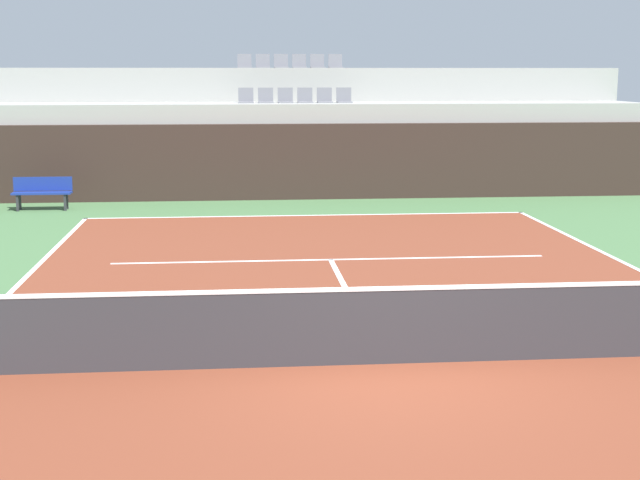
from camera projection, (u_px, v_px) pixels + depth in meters
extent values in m
plane|color=#477042|center=(384.00, 365.00, 11.30)|extent=(80.00, 80.00, 0.00)
cube|color=brown|center=(384.00, 364.00, 11.30)|extent=(11.00, 24.00, 0.01)
cube|color=white|center=(308.00, 215.00, 23.00)|extent=(11.00, 0.10, 0.00)
cube|color=white|center=(331.00, 260.00, 17.57)|extent=(8.26, 0.10, 0.00)
cube|color=white|center=(352.00, 300.00, 14.43)|extent=(0.10, 6.40, 0.00)
cube|color=#33231E|center=(299.00, 162.00, 25.88)|extent=(20.43, 0.30, 2.11)
cube|color=#9E9E99|center=(296.00, 148.00, 27.16)|extent=(20.43, 2.40, 2.65)
cube|color=#9E9E99|center=(291.00, 126.00, 29.42)|extent=(20.43, 2.40, 3.66)
cube|color=slate|center=(246.00, 102.00, 26.78)|extent=(0.44, 0.44, 0.04)
cube|color=slate|center=(246.00, 95.00, 26.94)|extent=(0.44, 0.04, 0.40)
cube|color=slate|center=(266.00, 102.00, 26.84)|extent=(0.44, 0.44, 0.04)
cube|color=slate|center=(266.00, 95.00, 26.99)|extent=(0.44, 0.04, 0.40)
cube|color=slate|center=(286.00, 102.00, 26.89)|extent=(0.44, 0.44, 0.04)
cube|color=slate|center=(285.00, 94.00, 27.05)|extent=(0.44, 0.04, 0.40)
cube|color=slate|center=(305.00, 102.00, 26.94)|extent=(0.44, 0.44, 0.04)
cube|color=slate|center=(305.00, 94.00, 27.10)|extent=(0.44, 0.04, 0.40)
cube|color=slate|center=(325.00, 102.00, 26.99)|extent=(0.44, 0.44, 0.04)
cube|color=slate|center=(324.00, 94.00, 27.15)|extent=(0.44, 0.04, 0.40)
cube|color=slate|center=(345.00, 102.00, 27.04)|extent=(0.44, 0.44, 0.04)
cube|color=slate|center=(344.00, 94.00, 27.20)|extent=(0.44, 0.04, 0.40)
cube|color=slate|center=(245.00, 67.00, 28.95)|extent=(0.44, 0.44, 0.04)
cube|color=slate|center=(244.00, 60.00, 29.11)|extent=(0.44, 0.04, 0.40)
cube|color=slate|center=(263.00, 67.00, 29.01)|extent=(0.44, 0.44, 0.04)
cube|color=slate|center=(263.00, 60.00, 29.16)|extent=(0.44, 0.04, 0.40)
cube|color=slate|center=(281.00, 67.00, 29.06)|extent=(0.44, 0.44, 0.04)
cube|color=slate|center=(281.00, 60.00, 29.22)|extent=(0.44, 0.04, 0.40)
cube|color=slate|center=(299.00, 67.00, 29.11)|extent=(0.44, 0.44, 0.04)
cube|color=slate|center=(299.00, 60.00, 29.27)|extent=(0.44, 0.04, 0.40)
cube|color=slate|center=(318.00, 67.00, 29.16)|extent=(0.44, 0.44, 0.04)
cube|color=slate|center=(317.00, 60.00, 29.32)|extent=(0.44, 0.04, 0.40)
cube|color=slate|center=(336.00, 67.00, 29.21)|extent=(0.44, 0.44, 0.04)
cube|color=slate|center=(335.00, 60.00, 29.37)|extent=(0.44, 0.04, 0.40)
cube|color=#333338|center=(385.00, 327.00, 11.21)|extent=(10.90, 0.02, 0.92)
cube|color=white|center=(385.00, 289.00, 11.13)|extent=(10.90, 0.04, 0.05)
cube|color=navy|center=(42.00, 193.00, 23.86)|extent=(1.50, 0.40, 0.05)
cube|color=navy|center=(43.00, 184.00, 24.00)|extent=(1.50, 0.04, 0.36)
cube|color=#2D2D33|center=(17.00, 203.00, 23.71)|extent=(0.06, 0.06, 0.42)
cube|color=#2D2D33|center=(65.00, 203.00, 23.82)|extent=(0.06, 0.06, 0.42)
cube|color=#2D2D33|center=(20.00, 202.00, 23.99)|extent=(0.06, 0.06, 0.42)
cube|color=#2D2D33|center=(67.00, 201.00, 24.10)|extent=(0.06, 0.06, 0.42)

